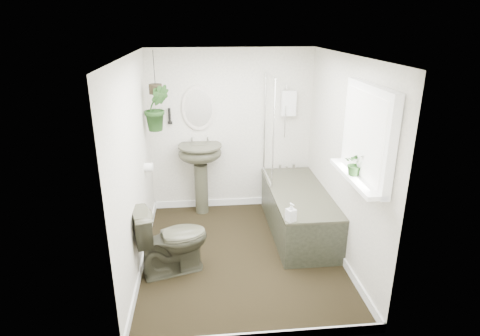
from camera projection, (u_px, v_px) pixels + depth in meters
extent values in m
cube|color=black|center=(241.00, 255.00, 4.79)|extent=(2.30, 2.80, 0.02)
cube|color=white|center=(242.00, 55.00, 3.99)|extent=(2.30, 2.80, 0.02)
cube|color=silver|center=(231.00, 131.00, 5.71)|extent=(2.30, 0.02, 2.30)
cube|color=silver|center=(260.00, 225.00, 3.07)|extent=(2.30, 0.02, 2.30)
cube|color=silver|center=(134.00, 168.00, 4.28)|extent=(0.02, 2.80, 2.30)
cube|color=silver|center=(344.00, 161.00, 4.50)|extent=(0.02, 2.80, 2.30)
cube|color=white|center=(241.00, 251.00, 4.77)|extent=(2.30, 2.80, 0.10)
cube|color=white|center=(289.00, 103.00, 5.58)|extent=(0.20, 0.10, 0.35)
ellipsoid|color=beige|center=(199.00, 108.00, 5.51)|extent=(0.46, 0.03, 0.62)
cylinder|color=black|center=(170.00, 116.00, 5.49)|extent=(0.04, 0.04, 0.22)
cylinder|color=white|center=(149.00, 167.00, 5.03)|extent=(0.11, 0.11, 0.11)
cube|color=white|center=(368.00, 134.00, 3.67)|extent=(0.08, 1.00, 0.90)
cube|color=white|center=(356.00, 177.00, 3.80)|extent=(0.18, 1.00, 0.04)
cube|color=white|center=(363.00, 134.00, 3.66)|extent=(0.01, 0.86, 0.76)
imported|color=#3A3A2C|center=(172.00, 239.00, 4.35)|extent=(0.87, 0.64, 0.80)
imported|color=black|center=(356.00, 164.00, 3.76)|extent=(0.26, 0.25, 0.23)
imported|color=black|center=(157.00, 108.00, 5.03)|extent=(0.37, 0.31, 0.59)
imported|color=#2D2624|center=(291.00, 212.00, 4.33)|extent=(0.12, 0.12, 0.21)
cylinder|color=black|center=(156.00, 89.00, 4.95)|extent=(0.16, 0.16, 0.12)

